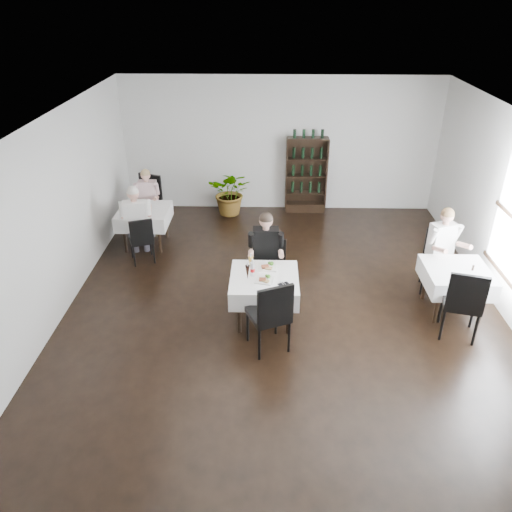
{
  "coord_description": "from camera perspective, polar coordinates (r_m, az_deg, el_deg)",
  "views": [
    {
      "loc": [
        -0.26,
        -6.46,
        4.64
      ],
      "look_at": [
        -0.43,
        0.2,
        1.01
      ],
      "focal_mm": 35.0,
      "sensor_mm": 36.0,
      "label": 1
    }
  ],
  "objects": [
    {
      "name": "diner_main",
      "position": [
        8.06,
        1.12,
        0.68
      ],
      "size": [
        0.57,
        0.57,
        1.5
      ],
      "color": "#42424A",
      "rests_on": "ground"
    },
    {
      "name": "left_chair_far",
      "position": [
        10.9,
        -12.27,
        6.45
      ],
      "size": [
        0.68,
        0.68,
        1.15
      ],
      "color": "black",
      "rests_on": "ground"
    },
    {
      "name": "coke_bottle",
      "position": [
        7.5,
        -0.4,
        -1.49
      ],
      "size": [
        0.07,
        0.07,
        0.28
      ],
      "color": "silver",
      "rests_on": "main_table"
    },
    {
      "name": "left_table",
      "position": [
        10.12,
        -12.65,
        4.44
      ],
      "size": [
        0.98,
        0.98,
        0.77
      ],
      "color": "black",
      "rests_on": "ground"
    },
    {
      "name": "right_chair_near",
      "position": [
        7.79,
        22.62,
        -4.68
      ],
      "size": [
        0.64,
        0.65,
        1.15
      ],
      "color": "black",
      "rests_on": "ground"
    },
    {
      "name": "pepper_mill",
      "position": [
        8.37,
        23.55,
        -1.24
      ],
      "size": [
        0.04,
        0.04,
        0.09
      ],
      "primitive_type": "cylinder",
      "rotation": [
        0.0,
        0.0,
        -0.21
      ],
      "color": "black",
      "rests_on": "right_table"
    },
    {
      "name": "right_table",
      "position": [
        8.4,
        21.9,
        -2.29
      ],
      "size": [
        0.98,
        0.98,
        0.77
      ],
      "color": "black",
      "rests_on": "ground"
    },
    {
      "name": "pilsner_lager",
      "position": [
        7.58,
        -0.61,
        -0.98
      ],
      "size": [
        0.07,
        0.07,
        0.32
      ],
      "color": "gold",
      "rests_on": "main_table"
    },
    {
      "name": "diner_left_near",
      "position": [
        9.51,
        -13.54,
        4.38
      ],
      "size": [
        0.61,
        0.64,
        1.5
      ],
      "color": "#42424A",
      "rests_on": "ground"
    },
    {
      "name": "main_chair_near",
      "position": [
        6.95,
        1.73,
        -6.47
      ],
      "size": [
        0.69,
        0.69,
        1.14
      ],
      "color": "black",
      "rests_on": "ground"
    },
    {
      "name": "wine_shelf",
      "position": [
        11.45,
        5.77,
        9.08
      ],
      "size": [
        0.9,
        0.28,
        1.75
      ],
      "color": "black",
      "rests_on": "ground"
    },
    {
      "name": "plate_far",
      "position": [
        7.75,
        1.34,
        -1.23
      ],
      "size": [
        0.29,
        0.29,
        0.09
      ],
      "color": "white",
      "rests_on": "main_table"
    },
    {
      "name": "diner_left_far",
      "position": [
        10.65,
        -12.34,
        6.66
      ],
      "size": [
        0.51,
        0.51,
        1.35
      ],
      "color": "#42424A",
      "rests_on": "ground"
    },
    {
      "name": "left_chair_near",
      "position": [
        9.48,
        -12.96,
        2.08
      ],
      "size": [
        0.55,
        0.55,
        0.92
      ],
      "color": "black",
      "rests_on": "ground"
    },
    {
      "name": "diner_right_far",
      "position": [
        8.82,
        20.75,
        1.24
      ],
      "size": [
        0.64,
        0.68,
        1.49
      ],
      "color": "#42424A",
      "rests_on": "ground"
    },
    {
      "name": "right_chair_far",
      "position": [
        8.97,
        20.07,
        -0.08
      ],
      "size": [
        0.58,
        0.58,
        1.05
      ],
      "color": "black",
      "rests_on": "ground"
    },
    {
      "name": "plate_near",
      "position": [
        7.42,
        1.02,
        -2.71
      ],
      "size": [
        0.3,
        0.3,
        0.08
      ],
      "color": "white",
      "rests_on": "main_table"
    },
    {
      "name": "potted_tree",
      "position": [
        11.35,
        -2.86,
        7.29
      ],
      "size": [
        1.06,
        0.96,
        1.05
      ],
      "primitive_type": "imported",
      "rotation": [
        0.0,
        0.0,
        -0.16
      ],
      "color": "#27571D",
      "rests_on": "ground"
    },
    {
      "name": "room_shell",
      "position": [
        7.19,
        3.39,
        2.6
      ],
      "size": [
        9.0,
        9.0,
        9.0
      ],
      "color": "black",
      "rests_on": "ground"
    },
    {
      "name": "napkin_cutlery",
      "position": [
        7.33,
        3.24,
        -3.28
      ],
      "size": [
        0.2,
        0.19,
        0.02
      ],
      "color": "black",
      "rests_on": "main_table"
    },
    {
      "name": "pilsner_dark",
      "position": [
        7.4,
        -0.98,
        -1.88
      ],
      "size": [
        0.07,
        0.07,
        0.29
      ],
      "color": "black",
      "rests_on": "main_table"
    },
    {
      "name": "main_chair_far",
      "position": [
        8.28,
        1.71,
        -0.94
      ],
      "size": [
        0.53,
        0.53,
        0.99
      ],
      "color": "black",
      "rests_on": "ground"
    },
    {
      "name": "main_table",
      "position": [
        7.61,
        0.94,
        -3.33
      ],
      "size": [
        1.03,
        1.03,
        0.77
      ],
      "color": "black",
      "rests_on": "ground"
    }
  ]
}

